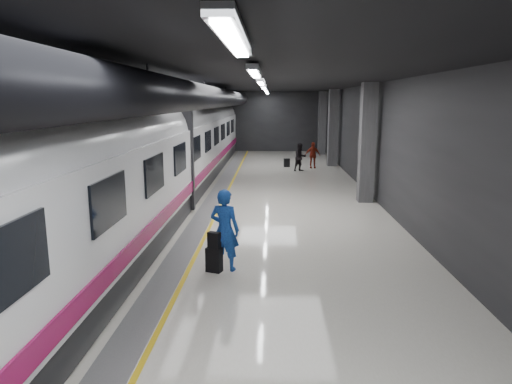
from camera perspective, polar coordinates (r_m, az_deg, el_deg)
ground at (r=15.89m, az=-1.48°, el=-2.60°), size 40.00×40.00×0.00m
platform_hall at (r=16.40m, az=-2.35°, el=10.31°), size 10.02×40.02×4.51m
train at (r=16.05m, az=-13.20°, el=4.75°), size 3.05×38.00×4.05m
traveler_main at (r=10.41m, az=-3.93°, el=-4.74°), size 0.79×0.63×1.89m
suitcase_main at (r=10.50m, az=-5.25°, el=-8.42°), size 0.40×0.32×0.56m
shoulder_bag at (r=10.32m, az=-5.25°, el=-6.03°), size 0.32×0.25×0.37m
traveler_far_a at (r=25.34m, az=5.57°, el=4.34°), size 0.95×0.89×1.54m
traveler_far_b at (r=26.61m, az=7.09°, el=4.60°), size 0.91×0.43×1.50m
suitcase_far at (r=26.98m, az=3.87°, el=3.67°), size 0.37×0.27×0.49m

